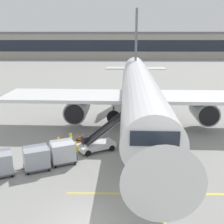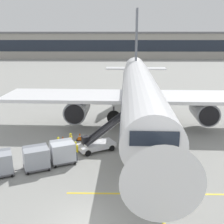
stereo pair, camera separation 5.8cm
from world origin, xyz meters
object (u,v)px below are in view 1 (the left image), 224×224
parked_airplane (140,93)px  baggage_cart_second (36,157)px  ground_crew_by_carts (62,153)px  belt_loader (99,141)px  baggage_cart_lead (63,151)px  ground_crew_by_loader (71,141)px  ground_crew_wingwalker (59,145)px  ground_crew_marshaller (76,150)px  safety_cone_engine_keepout (80,137)px  safety_cone_wingtip (63,140)px

parked_airplane → baggage_cart_second: size_ratio=14.60×
ground_crew_by_carts → belt_loader: bearing=46.4°
belt_loader → baggage_cart_lead: 3.86m
parked_airplane → ground_crew_by_loader: bearing=-134.3°
ground_crew_wingwalker → baggage_cart_second: bearing=-116.6°
ground_crew_marshaller → ground_crew_wingwalker: bearing=147.9°
parked_airplane → baggage_cart_lead: (-7.13, -9.32, -3.03)m
baggage_cart_second → ground_crew_by_loader: bearing=58.2°
parked_airplane → ground_crew_by_carts: (-7.10, -9.65, -3.04)m
belt_loader → ground_crew_wingwalker: size_ratio=2.90×
ground_crew_by_loader → ground_crew_by_carts: same height
baggage_cart_lead → safety_cone_engine_keepout: baggage_cart_lead is taller
baggage_cart_lead → ground_crew_wingwalker: size_ratio=1.61×
parked_airplane → baggage_cart_second: parked_airplane is taller
baggage_cart_second → safety_cone_wingtip: size_ratio=3.93×
parked_airplane → ground_crew_by_carts: bearing=-126.3°
baggage_cart_lead → ground_crew_wingwalker: bearing=113.9°
ground_crew_by_loader → ground_crew_marshaller: 2.15m
safety_cone_engine_keepout → ground_crew_wingwalker: bearing=-110.3°
ground_crew_by_carts → ground_crew_wingwalker: size_ratio=1.00×
belt_loader → ground_crew_by_carts: belt_loader is taller
baggage_cart_lead → parked_airplane: bearing=52.6°
belt_loader → safety_cone_wingtip: bearing=156.2°
baggage_cart_second → safety_cone_wingtip: 5.55m
belt_loader → ground_crew_by_carts: size_ratio=2.90×
ground_crew_by_loader → safety_cone_engine_keepout: bearing=80.5°
parked_airplane → safety_cone_engine_keepout: 8.47m
parked_airplane → ground_crew_wingwalker: parked_airplane is taller
baggage_cart_lead → ground_crew_marshaller: (1.05, 0.31, -0.00)m
safety_cone_engine_keepout → ground_crew_marshaller: bearing=-86.8°
ground_crew_by_loader → parked_airplane: bearing=45.7°
baggage_cart_second → ground_crew_by_carts: (1.90, 0.87, -0.00)m
belt_loader → ground_crew_marshaller: bearing=-127.9°
ground_crew_by_carts → ground_crew_marshaller: bearing=32.3°
parked_airplane → ground_crew_wingwalker: bearing=-134.1°
baggage_cart_second → ground_crew_by_loader: baggage_cart_second is taller
ground_crew_by_carts → parked_airplane: bearing=53.7°
belt_loader → baggage_cart_second: size_ratio=1.80×
parked_airplane → baggage_cart_lead: bearing=-127.4°
parked_airplane → ground_crew_by_carts: parked_airplane is taller
ground_crew_wingwalker → baggage_cart_lead: bearing=-66.1°
baggage_cart_lead → belt_loader: bearing=42.6°
ground_crew_by_loader → safety_cone_engine_keepout: ground_crew_by_loader is taller
parked_airplane → safety_cone_wingtip: bearing=-147.1°
parked_airplane → belt_loader: size_ratio=8.11×
baggage_cart_lead → ground_crew_by_carts: size_ratio=1.61×
ground_crew_by_carts → ground_crew_marshaller: same height
belt_loader → parked_airplane: bearing=57.4°
baggage_cart_second → ground_crew_marshaller: baggage_cart_second is taller
safety_cone_engine_keepout → belt_loader: bearing=-50.2°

